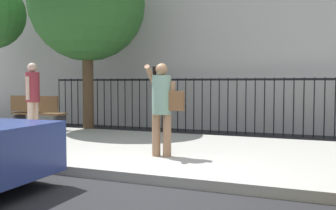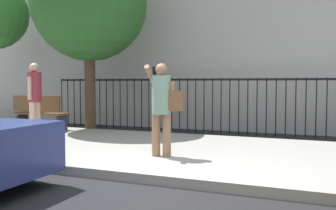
% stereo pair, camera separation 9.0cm
% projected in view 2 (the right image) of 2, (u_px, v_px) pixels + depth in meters
% --- Properties ---
extents(ground_plane, '(60.00, 60.00, 0.00)m').
position_uv_depth(ground_plane, '(138.00, 184.00, 5.57)').
color(ground_plane, black).
extents(sidewalk, '(28.00, 4.40, 0.15)m').
position_uv_depth(sidewalk, '(190.00, 153.00, 7.58)').
color(sidewalk, '#9E9B93').
rests_on(sidewalk, ground).
extents(iron_fence, '(12.03, 0.04, 1.60)m').
position_uv_depth(iron_fence, '(234.00, 98.00, 10.93)').
color(iron_fence, black).
rests_on(iron_fence, ground).
extents(pedestrian_on_phone, '(0.68, 0.49, 1.65)m').
position_uv_depth(pedestrian_on_phone, '(163.00, 103.00, 6.82)').
color(pedestrian_on_phone, '#936B4C').
rests_on(pedestrian_on_phone, sidewalk).
extents(pedestrian_walking, '(0.37, 0.49, 1.80)m').
position_uv_depth(pedestrian_walking, '(35.00, 93.00, 9.76)').
color(pedestrian_walking, beige).
rests_on(pedestrian_walking, sidewalk).
extents(street_bench, '(1.60, 0.45, 0.95)m').
position_uv_depth(street_bench, '(39.00, 112.00, 10.74)').
color(street_bench, brown).
rests_on(street_bench, sidewalk).
extents(street_tree_near, '(3.28, 3.28, 5.35)m').
position_uv_depth(street_tree_near, '(89.00, 4.00, 10.93)').
color(street_tree_near, '#4C3823').
rests_on(street_tree_near, ground).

